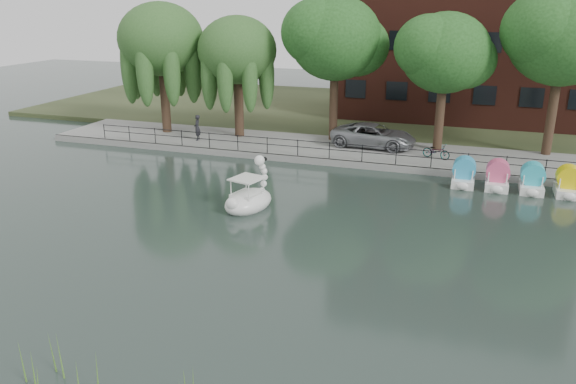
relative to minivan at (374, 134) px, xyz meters
The scene contains 16 objects.
ground_plane 17.02m from the minivan, 96.77° to the right, with size 120.00×120.00×0.00m, color #354541.
promenade 2.42m from the minivan, 156.89° to the right, with size 40.00×6.00×0.40m, color gray.
kerb 4.43m from the minivan, 117.73° to the right, with size 40.00×0.25×0.40m, color gray.
land_strip 13.34m from the minivan, 98.65° to the left, with size 60.00×22.00×0.36m, color #47512D.
railing 4.12m from the minivan, 119.03° to the right, with size 32.00×0.05×1.00m.
apartment_building 16.20m from the minivan, 69.13° to the left, with size 20.00×10.07×18.00m.
willow_left 16.02m from the minivan, behind, with size 5.88×5.88×9.01m.
willow_mid 10.73m from the minivan, behind, with size 5.32×5.32×8.15m.
broadleaf_center 6.63m from the minivan, 159.08° to the left, with size 6.00×6.00×9.25m.
broadleaf_right 6.53m from the minivan, ahead, with size 5.40×5.40×8.32m.
broadleaf_far 12.27m from the minivan, ahead, with size 6.30×6.30×9.71m.
minivan is the anchor object (origin of this frame).
bicycle 4.42m from the minivan, 20.84° to the right, with size 1.72×0.60×1.00m, color gray.
pedestrian 11.86m from the minivan, behind, with size 0.71×0.48×1.98m, color black.
swan_boat 12.66m from the minivan, 107.18° to the right, with size 2.47×3.21×2.41m.
pedal_boat_row 11.37m from the minivan, 27.04° to the right, with size 9.65×1.70×1.40m.
Camera 1 is at (8.13, -18.56, 9.48)m, focal length 35.00 mm.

